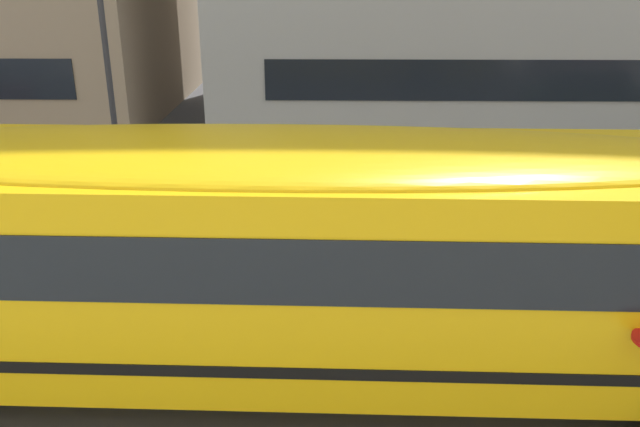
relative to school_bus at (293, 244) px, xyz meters
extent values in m
plane|color=#4C4C4F|center=(1.17, 1.72, -1.84)|extent=(400.00, 400.00, 0.00)
cube|color=gray|center=(1.17, 9.27, -1.83)|extent=(120.00, 3.00, 0.01)
cube|color=silver|center=(1.17, 1.72, -1.84)|extent=(110.00, 0.16, 0.01)
cube|color=yellow|center=(-0.27, 0.01, -0.12)|extent=(11.88, 2.92, 2.37)
cube|color=black|center=(-0.27, 0.01, 0.31)|extent=(11.17, 2.95, 0.69)
cube|color=black|center=(-0.27, 0.01, -0.82)|extent=(11.90, 2.95, 0.13)
ellipsoid|color=yellow|center=(-0.27, 0.01, 1.06)|extent=(11.40, 2.70, 0.39)
cylinder|color=black|center=(4.25, 1.26, -1.30)|extent=(1.08, 0.32, 1.08)
cylinder|color=#38383D|center=(-4.84, 8.57, 1.41)|extent=(0.14, 0.14, 6.50)
cube|color=black|center=(7.56, 10.75, 0.08)|extent=(17.83, 0.04, 1.10)
camera|label=1|loc=(0.43, -6.83, 3.03)|focal=36.39mm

